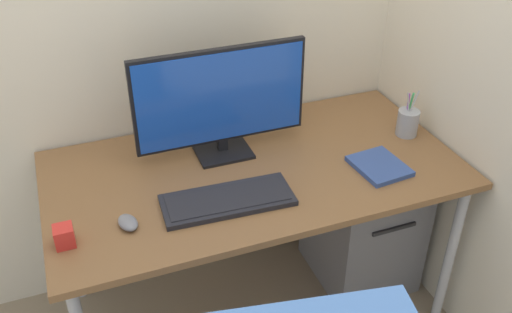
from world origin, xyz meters
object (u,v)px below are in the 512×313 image
monitor (221,100)px  desk_clamp_accessory (64,236)px  keyboard (228,200)px  notebook (379,166)px  pen_holder (408,122)px  filing_cabinet (363,219)px  mouse (128,223)px

monitor → desk_clamp_accessory: (-0.60, -0.33, -0.19)m
keyboard → notebook: size_ratio=2.24×
notebook → desk_clamp_accessory: (-1.10, -0.02, 0.02)m
pen_holder → monitor: bearing=169.6°
filing_cabinet → monitor: 0.89m
filing_cabinet → notebook: bearing=-115.7°
keyboard → notebook: (0.58, -0.00, -0.00)m
keyboard → filing_cabinet: bearing=16.8°
filing_cabinet → mouse: mouse is taller
keyboard → mouse: (-0.33, -0.01, 0.00)m
filing_cabinet → notebook: size_ratio=3.04×
desk_clamp_accessory → pen_holder: bearing=8.3°
monitor → notebook: monitor is taller
keyboard → pen_holder: bearing=11.9°
filing_cabinet → keyboard: keyboard is taller
filing_cabinet → mouse: 1.12m
pen_holder → keyboard: bearing=-168.1°
monitor → notebook: 0.62m
filing_cabinet → monitor: (-0.60, 0.10, 0.65)m
filing_cabinet → desk_clamp_accessory: bearing=-169.2°
notebook → desk_clamp_accessory: desk_clamp_accessory is taller
monitor → keyboard: size_ratio=1.43×
pen_holder → filing_cabinet: bearing=164.8°
mouse → monitor: bearing=23.4°
pen_holder → notebook: bearing=-142.6°
monitor → mouse: bearing=-143.1°
keyboard → pen_holder: (0.81, 0.17, 0.04)m
mouse → notebook: (0.91, 0.00, -0.01)m
monitor → notebook: (0.50, -0.31, -0.21)m
mouse → pen_holder: pen_holder is taller
mouse → notebook: 0.91m
filing_cabinet → mouse: size_ratio=6.88×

